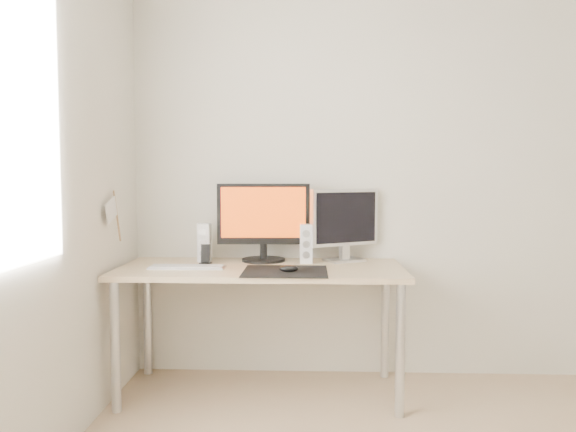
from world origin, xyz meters
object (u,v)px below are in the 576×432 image
object	(u,v)px
desk	(261,280)
main_monitor	(263,219)
mouse	(289,269)
speaker_right	(306,243)
second_monitor	(345,221)
phone_dock	(206,259)
keyboard	(187,267)
speaker_left	(204,242)

from	to	relation	value
desk	main_monitor	distance (m)	0.39
mouse	speaker_right	bearing A→B (deg)	75.26
second_monitor	phone_dock	distance (m)	0.85
desk	mouse	bearing A→B (deg)	-48.87
second_monitor	keyboard	bearing A→B (deg)	-161.59
speaker_left	keyboard	xyz separation A→B (m)	(-0.05, -0.26, -0.11)
speaker_left	keyboard	bearing A→B (deg)	-100.66
main_monitor	keyboard	xyz separation A→B (m)	(-0.40, -0.27, -0.25)
second_monitor	speaker_left	size ratio (longest dim) A/B	1.90
keyboard	phone_dock	world-z (taller)	phone_dock
desk	speaker_right	world-z (taller)	speaker_right
desk	speaker_right	bearing A→B (deg)	31.59
keyboard	mouse	bearing A→B (deg)	-11.68
mouse	speaker_right	world-z (taller)	speaker_right
mouse	keyboard	bearing A→B (deg)	168.32
speaker_right	keyboard	xyz separation A→B (m)	(-0.66, -0.23, -0.11)
desk	speaker_left	xyz separation A→B (m)	(-0.36, 0.19, 0.19)
mouse	speaker_right	xyz separation A→B (m)	(0.09, 0.34, 0.09)
desk	phone_dock	world-z (taller)	phone_dock
desk	speaker_right	size ratio (longest dim) A/B	6.99
mouse	phone_dock	distance (m)	0.55
desk	speaker_left	bearing A→B (deg)	152.12
speaker_right	desk	bearing A→B (deg)	-148.41
desk	second_monitor	world-z (taller)	second_monitor
desk	phone_dock	bearing A→B (deg)	169.95
main_monitor	keyboard	bearing A→B (deg)	-146.21
speaker_left	keyboard	world-z (taller)	speaker_left
speaker_left	speaker_right	bearing A→B (deg)	-3.01
desk	second_monitor	distance (m)	0.62
keyboard	speaker_left	bearing A→B (deg)	79.34
mouse	desk	bearing A→B (deg)	131.13
desk	speaker_left	size ratio (longest dim) A/B	6.99
speaker_left	mouse	bearing A→B (deg)	-35.87
mouse	speaker_left	size ratio (longest dim) A/B	0.44
desk	phone_dock	distance (m)	0.35
second_monitor	keyboard	distance (m)	0.97
keyboard	speaker_right	bearing A→B (deg)	18.96
mouse	speaker_left	world-z (taller)	speaker_left
second_monitor	speaker_left	distance (m)	0.85
main_monitor	speaker_left	distance (m)	0.38
desk	keyboard	size ratio (longest dim) A/B	3.81
keyboard	phone_dock	bearing A→B (deg)	58.20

